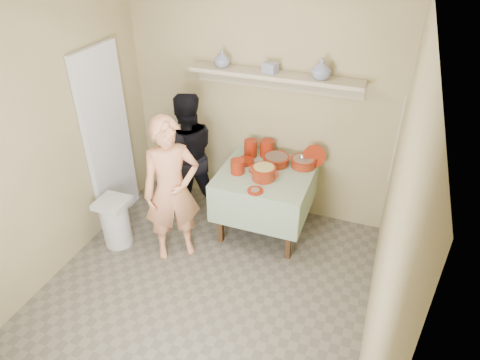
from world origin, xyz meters
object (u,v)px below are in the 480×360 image
at_px(person_helper, 186,155).
at_px(cazuela_rice, 264,172).
at_px(person_cook, 172,191).
at_px(trash_bin, 116,222).
at_px(serving_table, 266,181).

relative_size(person_helper, cazuela_rice, 4.53).
distance_m(person_cook, person_helper, 0.77).
height_order(person_helper, trash_bin, person_helper).
height_order(person_cook, cazuela_rice, person_cook).
bearing_deg(person_cook, serving_table, 4.65).
distance_m(serving_table, cazuela_rice, 0.25).
xyz_separation_m(person_helper, serving_table, (0.97, -0.05, -0.10)).
height_order(person_cook, serving_table, person_cook).
bearing_deg(trash_bin, person_cook, 8.55).
bearing_deg(cazuela_rice, person_helper, 169.00).
xyz_separation_m(person_cook, serving_table, (0.76, 0.69, -0.14)).
distance_m(cazuela_rice, trash_bin, 1.68).
bearing_deg(trash_bin, person_helper, 61.59).
relative_size(person_helper, trash_bin, 2.67).
bearing_deg(person_cook, trash_bin, 150.64).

